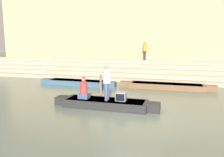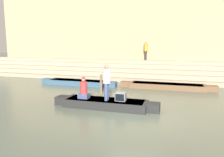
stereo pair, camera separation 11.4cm
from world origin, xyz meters
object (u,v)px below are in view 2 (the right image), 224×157
moored_boat_distant (167,86)px  rowboat_main (105,103)px  mooring_post (101,84)px  person_rowing (84,90)px  moored_boat_shore (78,82)px  person_on_steps (146,49)px  person_standing (107,80)px  tv_set (121,97)px

moored_boat_distant → rowboat_main: bearing=-117.5°
moored_boat_distant → mooring_post: mooring_post is taller
person_rowing → mooring_post: person_rowing is taller
person_rowing → mooring_post: bearing=99.7°
rowboat_main → moored_boat_shore: bearing=130.8°
person_on_steps → person_standing: bearing=22.7°
tv_set → person_rowing: bearing=175.9°
moored_boat_shore → moored_boat_distant: (6.79, 0.48, 0.00)m
mooring_post → moored_boat_distant: bearing=37.5°
person_standing → moored_boat_shore: (-4.13, 5.36, -1.25)m
person_standing → tv_set: 1.09m
moored_boat_shore → person_standing: bearing=-50.1°
person_on_steps → tv_set: bearing=26.6°
moored_boat_shore → mooring_post: (2.84, -2.56, 0.44)m
rowboat_main → person_on_steps: (0.57, 10.26, 2.47)m
person_standing → tv_set: (0.71, 0.09, -0.83)m
mooring_post → person_on_steps: (1.76, 7.55, 2.04)m
rowboat_main → moored_boat_distant: bearing=67.7°
rowboat_main → person_on_steps: 10.57m
rowboat_main → mooring_post: (-1.18, 2.71, 0.42)m
tv_set → moored_boat_shore: (-4.84, 5.27, -0.43)m
moored_boat_shore → rowboat_main: bearing=-50.3°
person_rowing → rowboat_main: bearing=12.2°
moored_boat_distant → mooring_post: size_ratio=5.28×
person_standing → moored_boat_shore: bearing=144.5°
person_rowing → moored_boat_distant: 7.04m
tv_set → mooring_post: (-2.00, 2.71, 0.02)m
rowboat_main → person_standing: person_standing is taller
moored_boat_shore → person_rowing: bearing=-59.3°
tv_set → person_on_steps: person_on_steps is taller
person_standing → moored_boat_shore: 6.89m
person_rowing → mooring_post: 2.78m
mooring_post → person_on_steps: bearing=76.9°
person_standing → mooring_post: (-1.29, 2.81, -0.81)m
person_standing → moored_boat_shore: size_ratio=0.29×
tv_set → rowboat_main: bearing=174.0°
rowboat_main → tv_set: tv_set is taller
person_standing → person_rowing: person_standing is taller
rowboat_main → moored_boat_shore: size_ratio=0.87×
person_rowing → moored_boat_distant: (3.91, 5.81, -0.66)m
person_on_steps → moored_boat_shore: bearing=-17.4°
tv_set → mooring_post: size_ratio=0.40×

